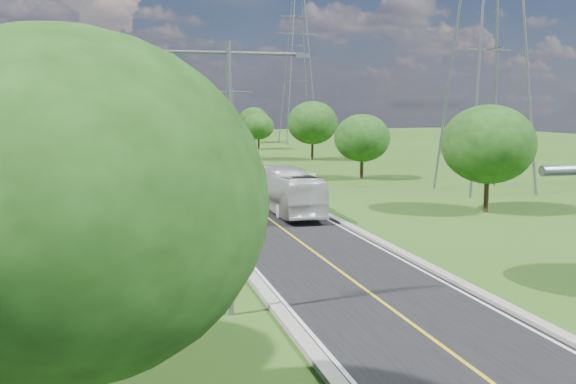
% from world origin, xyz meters
% --- Properties ---
extents(ground, '(260.00, 260.00, 0.00)m').
position_xyz_m(ground, '(0.00, 60.00, 0.00)').
color(ground, '#2F4D15').
rests_on(ground, ground).
extents(road, '(8.00, 150.00, 0.06)m').
position_xyz_m(road, '(0.00, 66.00, 0.03)').
color(road, black).
rests_on(road, ground).
extents(curb_left, '(0.50, 150.00, 0.22)m').
position_xyz_m(curb_left, '(-4.25, 66.00, 0.11)').
color(curb_left, gray).
rests_on(curb_left, ground).
extents(curb_right, '(0.50, 150.00, 0.22)m').
position_xyz_m(curb_right, '(4.25, 66.00, 0.11)').
color(curb_right, gray).
rests_on(curb_right, ground).
extents(speed_limit_sign, '(0.55, 0.09, 2.40)m').
position_xyz_m(speed_limit_sign, '(5.20, 37.98, 1.60)').
color(speed_limit_sign, slate).
rests_on(speed_limit_sign, ground).
extents(overpass, '(30.00, 3.00, 3.20)m').
position_xyz_m(overpass, '(0.00, 140.00, 2.41)').
color(overpass, gray).
rests_on(overpass, ground).
extents(streetlight_near_left, '(5.90, 0.25, 10.00)m').
position_xyz_m(streetlight_near_left, '(-6.00, 12.00, 5.94)').
color(streetlight_near_left, slate).
rests_on(streetlight_near_left, ground).
extents(streetlight_mid_left, '(5.90, 0.25, 10.00)m').
position_xyz_m(streetlight_mid_left, '(-6.00, 45.00, 5.94)').
color(streetlight_mid_left, slate).
rests_on(streetlight_mid_left, ground).
extents(streetlight_far_right, '(5.90, 0.25, 10.00)m').
position_xyz_m(streetlight_far_right, '(6.00, 78.00, 5.94)').
color(streetlight_far_right, slate).
rests_on(streetlight_far_right, ground).
extents(power_tower_near, '(9.00, 6.40, 28.00)m').
position_xyz_m(power_tower_near, '(22.00, 40.00, 14.01)').
color(power_tower_near, slate).
rests_on(power_tower_near, ground).
extents(power_tower_far, '(9.00, 6.40, 28.00)m').
position_xyz_m(power_tower_far, '(26.00, 115.00, 14.01)').
color(power_tower_far, slate).
rests_on(power_tower_far, ground).
extents(tree_lb, '(6.30, 6.30, 7.33)m').
position_xyz_m(tree_lb, '(-16.00, 28.00, 4.64)').
color(tree_lb, black).
rests_on(tree_lb, ground).
extents(tree_lc, '(7.56, 7.56, 8.79)m').
position_xyz_m(tree_lc, '(-15.00, 50.00, 5.58)').
color(tree_lc, black).
rests_on(tree_lc, ground).
extents(tree_ld, '(6.72, 6.72, 7.82)m').
position_xyz_m(tree_ld, '(-17.00, 74.00, 4.95)').
color(tree_ld, black).
rests_on(tree_ld, ground).
extents(tree_le, '(5.88, 5.88, 6.84)m').
position_xyz_m(tree_le, '(-14.50, 98.00, 4.33)').
color(tree_le, black).
rests_on(tree_le, ground).
extents(tree_lf, '(7.98, 7.98, 9.28)m').
position_xyz_m(tree_lf, '(-11.00, 2.00, 5.89)').
color(tree_lf, black).
rests_on(tree_lf, ground).
extents(tree_rb, '(6.72, 6.72, 7.82)m').
position_xyz_m(tree_rb, '(16.00, 30.00, 4.95)').
color(tree_rb, black).
rests_on(tree_rb, ground).
extents(tree_rc, '(5.88, 5.88, 6.84)m').
position_xyz_m(tree_rc, '(15.00, 52.00, 4.33)').
color(tree_rc, black).
rests_on(tree_rc, ground).
extents(tree_rd, '(7.14, 7.14, 8.30)m').
position_xyz_m(tree_rd, '(17.00, 76.00, 5.27)').
color(tree_rd, black).
rests_on(tree_rd, ground).
extents(tree_re, '(5.46, 5.46, 6.35)m').
position_xyz_m(tree_re, '(14.50, 100.00, 4.02)').
color(tree_re, black).
rests_on(tree_re, ground).
extents(tree_rf, '(6.30, 6.30, 7.33)m').
position_xyz_m(tree_rf, '(18.00, 120.00, 4.64)').
color(tree_rf, black).
rests_on(tree_rf, ground).
extents(bus_outbound, '(2.84, 11.29, 3.13)m').
position_xyz_m(bus_outbound, '(1.91, 33.22, 1.63)').
color(bus_outbound, beige).
rests_on(bus_outbound, road).
extents(bus_inbound, '(3.34, 11.71, 3.22)m').
position_xyz_m(bus_inbound, '(-0.80, 57.41, 1.67)').
color(bus_inbound, silver).
rests_on(bus_inbound, road).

